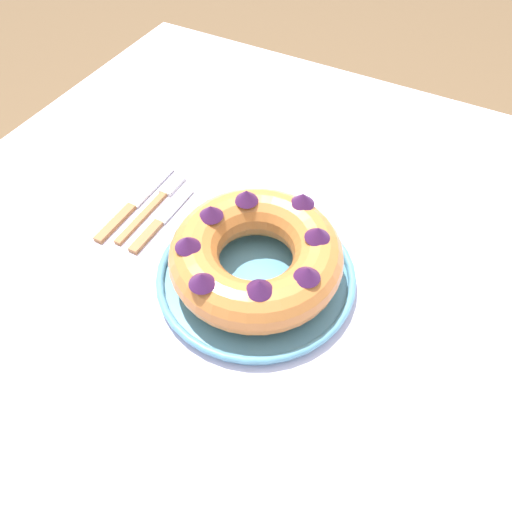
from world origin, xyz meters
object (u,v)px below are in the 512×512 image
object	(u,v)px
serving_dish	(256,276)
bundt_cake	(256,255)
fork	(155,203)
cake_knife	(158,223)
serving_knife	(131,207)

from	to	relation	value
serving_dish	bundt_cake	distance (m)	0.05
serving_dish	fork	world-z (taller)	serving_dish
fork	cake_knife	distance (m)	0.05
serving_dish	bundt_cake	size ratio (longest dim) A/B	1.19
bundt_cake	cake_knife	distance (m)	0.21
cake_knife	serving_knife	bearing A→B (deg)	171.58
fork	cake_knife	size ratio (longest dim) A/B	1.11
serving_dish	cake_knife	xyz separation A→B (m)	(-0.20, 0.02, -0.01)
serving_dish	fork	size ratio (longest dim) A/B	1.64
bundt_cake	fork	size ratio (longest dim) A/B	1.37
bundt_cake	cake_knife	xyz separation A→B (m)	(-0.20, 0.03, -0.06)
cake_knife	fork	bearing A→B (deg)	130.55
bundt_cake	cake_knife	world-z (taller)	bundt_cake
bundt_cake	fork	world-z (taller)	bundt_cake
fork	serving_knife	size ratio (longest dim) A/B	0.89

